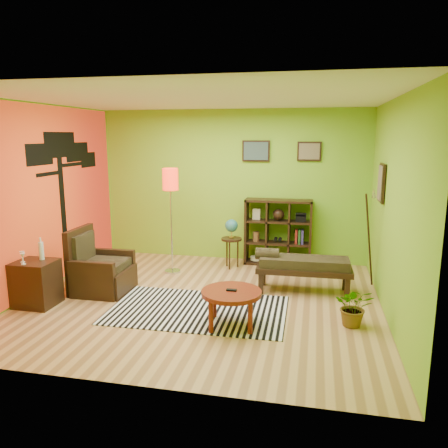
% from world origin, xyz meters
% --- Properties ---
extents(ground, '(5.00, 5.00, 0.00)m').
position_xyz_m(ground, '(0.00, 0.00, 0.00)').
color(ground, tan).
rests_on(ground, ground).
extents(room_shell, '(5.04, 4.54, 2.82)m').
position_xyz_m(room_shell, '(-0.09, 0.01, 1.80)').
color(room_shell, '#81C227').
rests_on(room_shell, ground).
extents(zebra_rug, '(2.40, 1.48, 0.01)m').
position_xyz_m(zebra_rug, '(0.04, -0.37, 0.01)').
color(zebra_rug, white).
rests_on(zebra_rug, ground).
extents(coffee_table, '(0.74, 0.74, 0.48)m').
position_xyz_m(coffee_table, '(0.58, -0.75, 0.39)').
color(coffee_table, maroon).
rests_on(coffee_table, ground).
extents(armchair, '(0.81, 0.82, 0.97)m').
position_xyz_m(armchair, '(-1.62, 0.06, 0.29)').
color(armchair, black).
rests_on(armchair, ground).
extents(side_cabinet, '(0.53, 0.49, 0.95)m').
position_xyz_m(side_cabinet, '(-2.20, -0.64, 0.32)').
color(side_cabinet, black).
rests_on(side_cabinet, ground).
extents(floor_lamp, '(0.27, 0.27, 1.79)m').
position_xyz_m(floor_lamp, '(-0.83, 1.17, 1.45)').
color(floor_lamp, silver).
rests_on(floor_lamp, ground).
extents(globe_table, '(0.36, 0.36, 0.88)m').
position_xyz_m(globe_table, '(0.11, 1.65, 0.67)').
color(globe_table, black).
rests_on(globe_table, ground).
extents(cube_shelf, '(1.20, 0.35, 1.20)m').
position_xyz_m(cube_shelf, '(0.91, 2.03, 0.60)').
color(cube_shelf, black).
rests_on(cube_shelf, ground).
extents(bench, '(1.44, 0.54, 0.66)m').
position_xyz_m(bench, '(1.37, 0.66, 0.42)').
color(bench, black).
rests_on(bench, ground).
extents(potted_plant, '(0.48, 0.53, 0.40)m').
position_xyz_m(potted_plant, '(2.06, -0.44, 0.20)').
color(potted_plant, '#26661E').
rests_on(potted_plant, ground).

